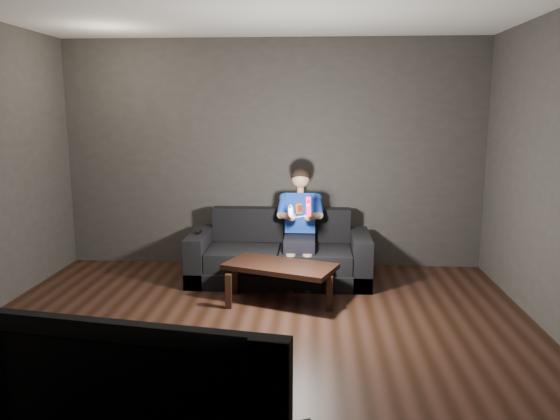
{
  "coord_description": "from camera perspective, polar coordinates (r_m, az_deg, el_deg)",
  "views": [
    {
      "loc": [
        0.5,
        -4.0,
        1.87
      ],
      "look_at": [
        0.15,
        1.55,
        0.85
      ],
      "focal_mm": 35.0,
      "sensor_mm": 36.0,
      "label": 1
    }
  ],
  "objects": [
    {
      "name": "back_wall",
      "position": [
        6.54,
        -0.79,
        5.84
      ],
      "size": [
        5.0,
        0.04,
        2.7
      ],
      "primitive_type": "cube",
      "color": "#373431",
      "rests_on": "ground"
    },
    {
      "name": "nunchuk_white",
      "position": [
        5.45,
        1.12,
        -0.11
      ],
      "size": [
        0.07,
        0.09,
        0.14
      ],
      "color": "white",
      "rests_on": "child"
    },
    {
      "name": "child",
      "position": [
        5.94,
        2.11,
        -0.94
      ],
      "size": [
        0.5,
        0.61,
        1.22
      ],
      "color": "black",
      "rests_on": "sofa"
    },
    {
      "name": "wii_remote_red",
      "position": [
        5.43,
        2.97,
        0.36
      ],
      "size": [
        0.06,
        0.08,
        0.2
      ],
      "color": "#C6103C",
      "rests_on": "child"
    },
    {
      "name": "tv",
      "position": [
        2.1,
        -14.8,
        -18.63
      ],
      "size": [
        1.18,
        0.35,
        0.67
      ],
      "primitive_type": "imported",
      "rotation": [
        0.0,
        0.0,
        -0.17
      ],
      "color": "black",
      "rests_on": "media_console"
    },
    {
      "name": "coffee_table",
      "position": [
        5.38,
        0.02,
        -6.2
      ],
      "size": [
        1.18,
        0.87,
        0.38
      ],
      "color": "black",
      "rests_on": "floor"
    },
    {
      "name": "sofa",
      "position": [
        6.09,
        -0.03,
        -5.05
      ],
      "size": [
        1.97,
        0.85,
        0.76
      ],
      "color": "black",
      "rests_on": "floor"
    },
    {
      "name": "floor",
      "position": [
        4.45,
        -3.3,
        -14.51
      ],
      "size": [
        5.0,
        5.0,
        0.0
      ],
      "primitive_type": "plane",
      "color": "black",
      "rests_on": "ground"
    },
    {
      "name": "wii_remote_black",
      "position": [
        6.07,
        -8.49,
        -2.27
      ],
      "size": [
        0.04,
        0.15,
        0.03
      ],
      "color": "black",
      "rests_on": "sofa"
    },
    {
      "name": "front_wall",
      "position": [
        1.67,
        -14.25,
        -8.23
      ],
      "size": [
        5.0,
        0.04,
        2.7
      ],
      "primitive_type": "cube",
      "color": "#373431",
      "rests_on": "ground"
    }
  ]
}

